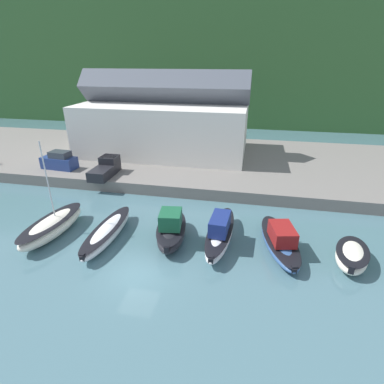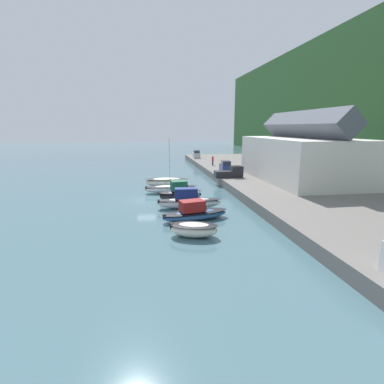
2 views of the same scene
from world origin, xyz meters
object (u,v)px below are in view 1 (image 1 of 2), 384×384
moored_boat_0 (52,226)px  parked_car_1 (59,161)px  moored_boat_2 (171,230)px  moored_boat_3 (220,232)px  pickup_truck_1 (106,168)px  moored_boat_1 (107,232)px  moored_boat_5 (352,256)px  moored_boat_4 (280,241)px

moored_boat_0 → parked_car_1: 13.82m
moored_boat_2 → moored_boat_3: moored_boat_2 is taller
moored_boat_2 → pickup_truck_1: (-10.38, 9.94, 1.08)m
moored_boat_1 → moored_boat_5: 18.66m
parked_car_1 → moored_boat_3: bearing=-111.3°
moored_boat_0 → moored_boat_3: 13.94m
moored_boat_0 → moored_boat_2: 10.03m
parked_car_1 → pickup_truck_1: (6.51, -0.80, -0.10)m
moored_boat_0 → moored_boat_5: (23.41, 0.76, -0.13)m
moored_boat_0 → moored_boat_2: size_ratio=1.30×
parked_car_1 → pickup_truck_1: size_ratio=0.92×
moored_boat_0 → moored_boat_1: (4.75, 0.31, -0.19)m
pickup_truck_1 → moored_boat_5: bearing=-23.1°
moored_boat_0 → parked_car_1: size_ratio=1.83×
moored_boat_2 → pickup_truck_1: 14.41m
moored_boat_0 → pickup_truck_1: 11.17m
moored_boat_3 → pickup_truck_1: pickup_truck_1 is taller
moored_boat_3 → moored_boat_1: bearing=-167.9°
moored_boat_4 → pickup_truck_1: (-18.89, 9.44, 1.33)m
moored_boat_2 → moored_boat_5: moored_boat_2 is taller
parked_car_1 → pickup_truck_1: bearing=-92.1°
moored_boat_3 → pickup_truck_1: (-14.25, 9.41, 1.18)m
parked_car_1 → moored_boat_2: bearing=-117.5°
moored_boat_5 → pickup_truck_1: size_ratio=1.01×
moored_boat_2 → moored_boat_3: (3.88, 0.53, -0.10)m
moored_boat_1 → moored_boat_4: moored_boat_4 is taller
moored_boat_4 → moored_boat_1: bearing=173.2°
moored_boat_5 → pickup_truck_1: bearing=172.7°
moored_boat_4 → parked_car_1: 27.43m
moored_boat_1 → moored_boat_4: (13.73, 1.33, 0.13)m
moored_boat_1 → pickup_truck_1: 12.04m
moored_boat_4 → moored_boat_2: bearing=171.0°
moored_boat_2 → pickup_truck_1: pickup_truck_1 is taller
moored_boat_0 → moored_boat_5: moored_boat_0 is taller
moored_boat_2 → moored_boat_4: moored_boat_2 is taller
moored_boat_2 → moored_boat_5: size_ratio=1.27×
moored_boat_1 → moored_boat_3: moored_boat_3 is taller
pickup_truck_1 → moored_boat_2: bearing=-43.5°
moored_boat_2 → parked_car_1: 20.05m
moored_boat_4 → moored_boat_0: bearing=172.7°
moored_boat_0 → pickup_truck_1: moored_boat_0 is taller
moored_boat_0 → moored_boat_2: bearing=11.7°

